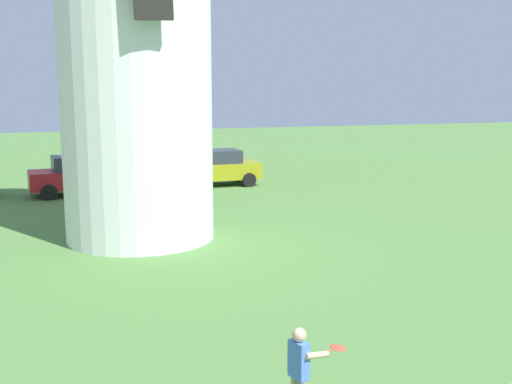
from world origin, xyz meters
name	(u,v)px	position (x,y,z in m)	size (l,w,h in m)	color
player_far	(300,367)	(0.10, 3.41, 0.69)	(0.78, 0.39, 1.21)	#9E937F
parked_car_red	(83,174)	(-1.60, 21.67, 0.81)	(4.25, 2.15, 1.56)	red
parked_car_mustard	(215,167)	(3.97, 22.13, 0.81)	(3.86, 1.90, 1.56)	#999919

